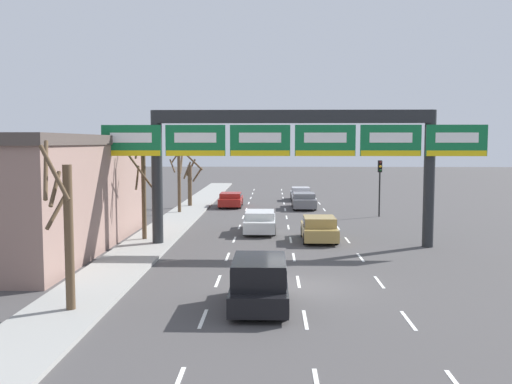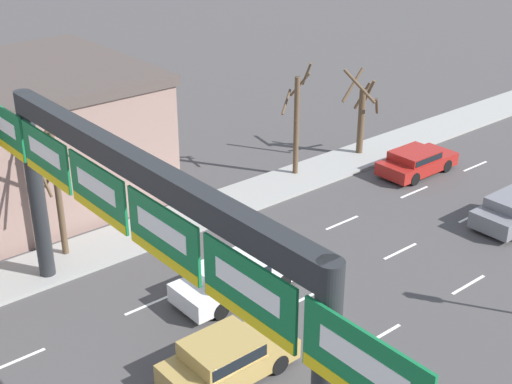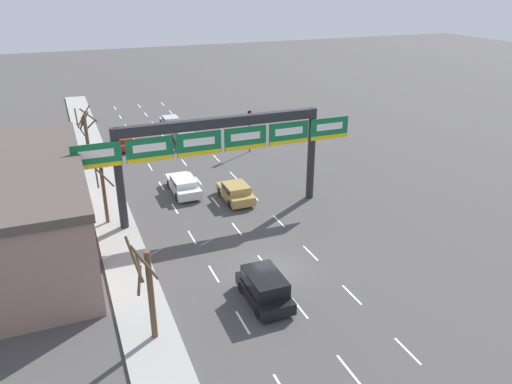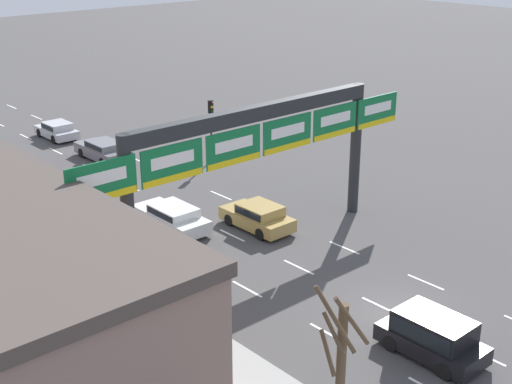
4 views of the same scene
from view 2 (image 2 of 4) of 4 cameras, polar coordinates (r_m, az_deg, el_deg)
The scene contains 8 objects.
lane_dashes at distance 25.26m, azimuth 0.38°, elevation -10.18°, with size 6.72×67.00×0.01m.
sign_gantry at distance 20.16m, azimuth -9.47°, elevation -1.85°, with size 20.64×0.70×7.42m.
car_red at distance 37.13m, azimuth 12.70°, elevation 2.45°, with size 1.98×4.32×1.27m.
car_gold at distance 22.41m, azimuth -2.37°, elevation -13.04°, with size 1.96×4.25×1.42m.
car_white at distance 26.24m, azimuth -1.67°, elevation -6.79°, with size 1.98×4.88×1.36m.
tree_bare_closest at distance 38.36m, azimuth 8.47°, elevation 6.40°, with size 2.06×2.40×4.78m.
tree_bare_third at distance 28.56m, azimuth -15.77°, elevation 0.50°, with size 1.71×1.71×5.75m.
tree_bare_furthest at distance 35.26m, azimuth 3.26°, elevation 5.77°, with size 1.50×1.52×5.78m.
Camera 2 is at (15.74, 0.17, 14.58)m, focal length 50.00 mm.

